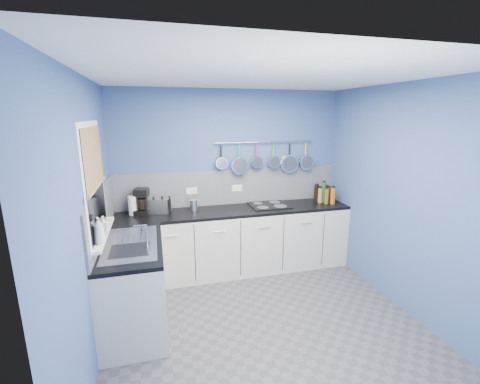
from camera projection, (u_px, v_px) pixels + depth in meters
name	position (u px, v px, depth m)	size (l,w,h in m)	color
floor	(262.00, 321.00, 3.47)	(3.20, 3.00, 0.02)	#47474C
ceiling	(267.00, 74.00, 2.88)	(3.20, 3.00, 0.02)	white
wall_back	(230.00, 180.00, 4.59)	(3.20, 0.02, 2.50)	#385286
wall_front	(355.00, 285.00, 1.75)	(3.20, 0.02, 2.50)	#385286
wall_left	(88.00, 223.00, 2.77)	(0.02, 3.00, 2.50)	#385286
wall_right	(401.00, 198.00, 3.58)	(0.02, 3.00, 2.50)	#385286
backsplash_back	(230.00, 187.00, 4.59)	(3.20, 0.02, 0.50)	#949599
backsplash_left	(102.00, 213.00, 3.36)	(0.02, 1.80, 0.50)	#949599
cabinet_run_back	(235.00, 241.00, 4.49)	(3.20, 0.60, 0.86)	beige
worktop_back	(235.00, 211.00, 4.39)	(3.20, 0.60, 0.04)	black
cabinet_run_left	(135.00, 286.00, 3.32)	(0.60, 1.20, 0.86)	beige
worktop_left	(131.00, 246.00, 3.22)	(0.60, 1.20, 0.04)	black
window_frame	(94.00, 181.00, 2.99)	(0.01, 1.00, 1.10)	white
window_glass	(95.00, 181.00, 2.99)	(0.01, 0.90, 1.00)	black
bamboo_blind	(93.00, 157.00, 2.94)	(0.01, 0.90, 0.55)	tan
window_sill	(103.00, 233.00, 3.12)	(0.10, 0.98, 0.03)	white
sink_unit	(131.00, 243.00, 3.21)	(0.50, 0.95, 0.01)	silver
mixer_tap	(146.00, 236.00, 3.05)	(0.12, 0.08, 0.26)	silver
socket_left	(192.00, 191.00, 4.45)	(0.15, 0.01, 0.09)	white
socket_right	(237.00, 188.00, 4.61)	(0.15, 0.01, 0.09)	white
pot_rail	(265.00, 142.00, 4.54)	(0.02, 0.02, 1.45)	silver
soap_bottle_a	(99.00, 231.00, 2.81)	(0.09, 0.09, 0.24)	white
soap_bottle_b	(103.00, 225.00, 3.05)	(0.08, 0.08, 0.17)	white
paper_towel	(133.00, 205.00, 4.12)	(0.11, 0.11, 0.25)	white
coffee_maker	(142.00, 201.00, 4.15)	(0.19, 0.21, 0.33)	black
toaster	(158.00, 205.00, 4.21)	(0.30, 0.17, 0.19)	silver
canister	(194.00, 205.00, 4.33)	(0.10, 0.10, 0.14)	silver
hob	(269.00, 205.00, 4.56)	(0.54, 0.47, 0.01)	black
pan_0	(221.00, 156.00, 4.41)	(0.17, 0.07, 0.36)	silver
pan_1	(239.00, 158.00, 4.48)	(0.24, 0.08, 0.43)	silver
pan_2	(256.00, 155.00, 4.54)	(0.17, 0.08, 0.36)	silver
pan_3	(273.00, 155.00, 4.60)	(0.18, 0.10, 0.37)	silver
pan_4	(289.00, 157.00, 4.68)	(0.26, 0.07, 0.45)	silver
pan_5	(305.00, 155.00, 4.73)	(0.22, 0.09, 0.41)	silver
condiment_0	(326.00, 193.00, 4.85)	(0.05, 0.05, 0.21)	brown
condiment_1	(321.00, 194.00, 4.80)	(0.07, 0.07, 0.20)	#3F721E
condiment_2	(316.00, 193.00, 4.78)	(0.07, 0.07, 0.24)	black
condiment_3	(328.00, 194.00, 4.75)	(0.06, 0.06, 0.22)	#4C190C
condiment_4	(324.00, 192.00, 4.71)	(0.05, 0.05, 0.30)	#265919
condiment_5	(320.00, 195.00, 4.69)	(0.06, 0.06, 0.22)	olive
condiment_6	(333.00, 196.00, 4.62)	(0.07, 0.07, 0.24)	#8C5914
condiment_7	(327.00, 196.00, 4.64)	(0.06, 0.06, 0.22)	brown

